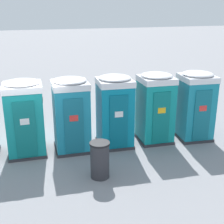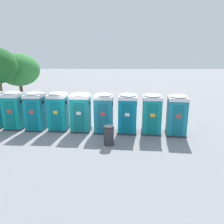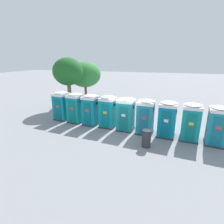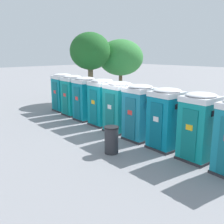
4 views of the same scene
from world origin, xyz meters
name	(u,v)px [view 1 (image 1 of 4)]	position (x,y,z in m)	size (l,w,h in m)	color
ground_plane	(28,151)	(0.00, 0.00, 0.00)	(120.00, 120.00, 0.00)	gray
portapotty_4	(25,118)	(-0.01, -0.13, 1.28)	(1.30, 1.27, 2.54)	#2D2D33
portapotty_5	(71,114)	(1.49, -0.31, 1.28)	(1.26, 1.26, 2.54)	#2D2D33
portapotty_6	(115,111)	(3.00, -0.41, 1.28)	(1.29, 1.30, 2.54)	#2D2D33
portapotty_7	(155,107)	(4.52, -0.50, 1.28)	(1.26, 1.29, 2.54)	#2D2D33
portapotty_8	(195,105)	(6.01, -0.75, 1.28)	(1.31, 1.32, 2.54)	#2D2D33
trash_can	(100,160)	(1.86, -2.39, 0.55)	(0.58, 0.58, 1.09)	#2D2D33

